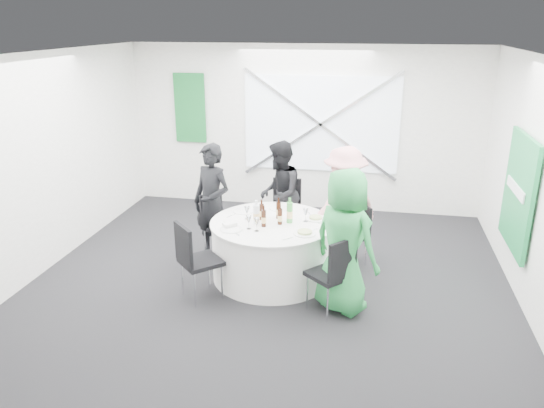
% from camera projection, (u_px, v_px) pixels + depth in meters
% --- Properties ---
extents(floor, '(6.00, 6.00, 0.00)m').
position_uv_depth(floor, '(269.00, 283.00, 6.73)').
color(floor, black).
rests_on(floor, ground).
extents(ceiling, '(6.00, 6.00, 0.00)m').
position_uv_depth(ceiling, '(269.00, 55.00, 5.80)').
color(ceiling, silver).
rests_on(ceiling, wall_back).
extents(wall_back, '(6.00, 0.00, 6.00)m').
position_uv_depth(wall_back, '(303.00, 129.00, 9.04)').
color(wall_back, white).
rests_on(wall_back, floor).
extents(wall_front, '(6.00, 0.00, 6.00)m').
position_uv_depth(wall_front, '(179.00, 304.00, 3.49)').
color(wall_front, white).
rests_on(wall_front, floor).
extents(wall_left, '(0.00, 6.00, 6.00)m').
position_uv_depth(wall_left, '(40.00, 165.00, 6.81)').
color(wall_left, white).
rests_on(wall_left, floor).
extents(wall_right, '(0.00, 6.00, 6.00)m').
position_uv_depth(wall_right, '(541.00, 193.00, 5.72)').
color(wall_right, white).
rests_on(wall_right, floor).
extents(window_panel, '(2.60, 0.03, 1.60)m').
position_uv_depth(window_panel, '(321.00, 124.00, 8.92)').
color(window_panel, white).
rests_on(window_panel, wall_back).
extents(window_brace_a, '(2.63, 0.05, 1.84)m').
position_uv_depth(window_brace_a, '(321.00, 124.00, 8.88)').
color(window_brace_a, silver).
rests_on(window_brace_a, window_panel).
extents(window_brace_b, '(2.63, 0.05, 1.84)m').
position_uv_depth(window_brace_b, '(321.00, 124.00, 8.88)').
color(window_brace_b, silver).
rests_on(window_brace_b, window_panel).
extents(green_banner, '(0.55, 0.04, 1.20)m').
position_uv_depth(green_banner, '(190.00, 108.00, 9.26)').
color(green_banner, '#146826').
rests_on(green_banner, wall_back).
extents(green_sign, '(0.05, 1.20, 1.40)m').
position_uv_depth(green_sign, '(519.00, 193.00, 6.36)').
color(green_sign, '#188943').
rests_on(green_sign, wall_right).
extents(banquet_table, '(1.56, 1.56, 0.76)m').
position_uv_depth(banquet_table, '(272.00, 250.00, 6.79)').
color(banquet_table, white).
rests_on(banquet_table, floor).
extents(chair_back, '(0.44, 0.45, 0.96)m').
position_uv_depth(chair_back, '(286.00, 206.00, 7.79)').
color(chair_back, black).
rests_on(chair_back, floor).
extents(chair_back_left, '(0.57, 0.56, 0.91)m').
position_uv_depth(chair_back_left, '(217.00, 220.00, 7.37)').
color(chair_back_left, black).
rests_on(chair_back_left, floor).
extents(chair_back_right, '(0.52, 0.51, 0.82)m').
position_uv_depth(chair_back_right, '(356.00, 230.00, 7.17)').
color(chair_back_right, black).
rests_on(chair_back_right, floor).
extents(chair_front_right, '(0.60, 0.60, 0.93)m').
position_uv_depth(chair_front_right, '(335.00, 270.00, 5.87)').
color(chair_front_right, black).
rests_on(chair_front_right, floor).
extents(chair_front_left, '(0.62, 0.62, 0.96)m').
position_uv_depth(chair_front_left, '(194.00, 256.00, 6.17)').
color(chair_front_left, black).
rests_on(chair_front_left, floor).
extents(person_man_back_left, '(0.70, 0.60, 1.63)m').
position_uv_depth(person_man_back_left, '(212.00, 203.00, 7.19)').
color(person_man_back_left, black).
rests_on(person_man_back_left, floor).
extents(person_man_back, '(0.48, 0.79, 1.55)m').
position_uv_depth(person_man_back, '(280.00, 194.00, 7.68)').
color(person_man_back, black).
rests_on(person_man_back, floor).
extents(person_woman_pink, '(1.12, 1.03, 1.61)m').
position_uv_depth(person_woman_pink, '(344.00, 205.00, 7.12)').
color(person_woman_pink, pink).
rests_on(person_woman_pink, floor).
extents(person_woman_green, '(0.98, 0.90, 1.68)m').
position_uv_depth(person_woman_green, '(345.00, 241.00, 5.88)').
color(person_woman_green, green).
rests_on(person_woman_green, floor).
extents(plate_back, '(0.26, 0.26, 0.01)m').
position_uv_depth(plate_back, '(279.00, 208.00, 7.12)').
color(plate_back, white).
rests_on(plate_back, banquet_table).
extents(plate_back_left, '(0.27, 0.27, 0.01)m').
position_uv_depth(plate_back_left, '(243.00, 211.00, 7.01)').
color(plate_back_left, white).
rests_on(plate_back_left, banquet_table).
extents(plate_back_right, '(0.25, 0.25, 0.04)m').
position_uv_depth(plate_back_right, '(316.00, 218.00, 6.74)').
color(plate_back_right, white).
rests_on(plate_back_right, banquet_table).
extents(plate_front_right, '(0.27, 0.27, 0.04)m').
position_uv_depth(plate_front_right, '(305.00, 233.00, 6.29)').
color(plate_front_right, white).
rests_on(plate_front_right, banquet_table).
extents(plate_front_left, '(0.27, 0.27, 0.01)m').
position_uv_depth(plate_front_left, '(231.00, 229.00, 6.41)').
color(plate_front_left, white).
rests_on(plate_front_left, banquet_table).
extents(napkin, '(0.19, 0.19, 0.04)m').
position_uv_depth(napkin, '(230.00, 225.00, 6.48)').
color(napkin, white).
rests_on(napkin, plate_front_left).
extents(beer_bottle_a, '(0.06, 0.06, 0.27)m').
position_uv_depth(beer_bottle_a, '(262.00, 212.00, 6.71)').
color(beer_bottle_a, '#351609').
rests_on(beer_bottle_a, banquet_table).
extents(beer_bottle_b, '(0.06, 0.06, 0.27)m').
position_uv_depth(beer_bottle_b, '(278.00, 211.00, 6.75)').
color(beer_bottle_b, '#351609').
rests_on(beer_bottle_b, banquet_table).
extents(beer_bottle_c, '(0.06, 0.06, 0.26)m').
position_uv_depth(beer_bottle_c, '(280.00, 217.00, 6.55)').
color(beer_bottle_c, '#351609').
rests_on(beer_bottle_c, banquet_table).
extents(beer_bottle_d, '(0.06, 0.06, 0.27)m').
position_uv_depth(beer_bottle_d, '(264.00, 218.00, 6.49)').
color(beer_bottle_d, '#351609').
rests_on(beer_bottle_d, banquet_table).
extents(green_water_bottle, '(0.08, 0.08, 0.32)m').
position_uv_depth(green_water_bottle, '(290.00, 213.00, 6.60)').
color(green_water_bottle, green).
rests_on(green_water_bottle, banquet_table).
extents(clear_water_bottle, '(0.08, 0.08, 0.31)m').
position_uv_depth(clear_water_bottle, '(256.00, 215.00, 6.57)').
color(clear_water_bottle, silver).
rests_on(clear_water_bottle, banquet_table).
extents(wine_glass_a, '(0.07, 0.07, 0.17)m').
position_uv_depth(wine_glass_a, '(247.00, 210.00, 6.72)').
color(wine_glass_a, white).
rests_on(wine_glass_a, banquet_table).
extents(wine_glass_b, '(0.07, 0.07, 0.17)m').
position_uv_depth(wine_glass_b, '(306.00, 212.00, 6.64)').
color(wine_glass_b, white).
rests_on(wine_glass_b, banquet_table).
extents(wine_glass_c, '(0.07, 0.07, 0.17)m').
position_uv_depth(wine_glass_c, '(257.00, 221.00, 6.34)').
color(wine_glass_c, white).
rests_on(wine_glass_c, banquet_table).
extents(wine_glass_d, '(0.07, 0.07, 0.17)m').
position_uv_depth(wine_glass_d, '(249.00, 219.00, 6.40)').
color(wine_glass_d, white).
rests_on(wine_glass_d, banquet_table).
extents(fork_a, '(0.08, 0.14, 0.01)m').
position_uv_depth(fork_a, '(318.00, 222.00, 6.66)').
color(fork_a, silver).
rests_on(fork_a, banquet_table).
extents(knife_a, '(0.08, 0.14, 0.01)m').
position_uv_depth(knife_a, '(309.00, 213.00, 6.95)').
color(knife_a, silver).
rests_on(knife_a, banquet_table).
extents(fork_b, '(0.11, 0.12, 0.01)m').
position_uv_depth(fork_b, '(288.00, 239.00, 6.14)').
color(fork_b, silver).
rests_on(fork_b, banquet_table).
extents(knife_b, '(0.10, 0.13, 0.01)m').
position_uv_depth(knife_b, '(314.00, 230.00, 6.40)').
color(knife_b, silver).
rests_on(knife_b, banquet_table).
extents(fork_c, '(0.08, 0.14, 0.01)m').
position_uv_depth(fork_c, '(247.00, 209.00, 7.10)').
color(fork_c, silver).
rests_on(fork_c, banquet_table).
extents(knife_c, '(0.08, 0.14, 0.01)m').
position_uv_depth(knife_c, '(231.00, 216.00, 6.86)').
color(knife_c, silver).
rests_on(knife_c, banquet_table).
extents(fork_d, '(0.10, 0.13, 0.01)m').
position_uv_depth(fork_d, '(226.00, 224.00, 6.60)').
color(fork_d, silver).
rests_on(fork_d, banquet_table).
extents(knife_d, '(0.10, 0.13, 0.01)m').
position_uv_depth(knife_d, '(237.00, 234.00, 6.29)').
color(knife_d, silver).
rests_on(knife_d, banquet_table).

